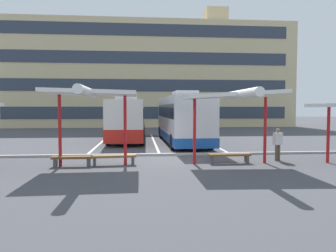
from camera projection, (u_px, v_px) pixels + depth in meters
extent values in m
plane|color=#47474C|center=(163.00, 161.00, 15.30)|extent=(160.00, 160.00, 0.00)
cube|color=#D1BC8C|center=(147.00, 77.00, 46.87)|extent=(40.86, 10.16, 14.44)
cube|color=#2D3847|center=(148.00, 113.00, 42.08)|extent=(37.59, 0.08, 1.59)
cube|color=#2D3847|center=(148.00, 85.00, 41.88)|extent=(37.59, 0.08, 1.59)
cube|color=#2D3847|center=(148.00, 58.00, 41.68)|extent=(37.59, 0.08, 1.59)
cube|color=#2D3847|center=(148.00, 30.00, 41.48)|extent=(37.59, 0.08, 1.59)
cube|color=#D1BC8C|center=(215.00, 19.00, 47.30)|extent=(3.20, 3.20, 2.80)
cube|color=silver|center=(128.00, 119.00, 25.34)|extent=(2.74, 10.20, 2.86)
cube|color=red|center=(128.00, 131.00, 25.40)|extent=(2.78, 10.24, 0.90)
cube|color=black|center=(128.00, 115.00, 25.32)|extent=(2.75, 9.39, 1.12)
cube|color=black|center=(131.00, 114.00, 30.35)|extent=(2.23, 0.12, 1.72)
cube|color=silver|center=(127.00, 98.00, 23.99)|extent=(1.57, 2.23, 0.36)
cylinder|color=black|center=(117.00, 131.00, 28.79)|extent=(0.32, 1.01, 1.00)
cylinder|color=black|center=(143.00, 131.00, 28.95)|extent=(0.32, 1.01, 1.00)
cylinder|color=black|center=(108.00, 138.00, 21.87)|extent=(0.32, 1.01, 1.00)
cylinder|color=black|center=(142.00, 138.00, 22.03)|extent=(0.32, 1.01, 1.00)
cube|color=silver|center=(182.00, 118.00, 23.41)|extent=(2.79, 11.37, 3.10)
cube|color=#194C9E|center=(182.00, 135.00, 23.48)|extent=(2.83, 11.41, 0.58)
cube|color=black|center=(182.00, 111.00, 23.38)|extent=(2.80, 10.46, 0.92)
cube|color=black|center=(172.00, 112.00, 28.97)|extent=(2.24, 0.13, 1.86)
cube|color=silver|center=(185.00, 94.00, 21.91)|extent=(1.57, 2.23, 0.36)
cylinder|color=black|center=(161.00, 132.00, 27.38)|extent=(0.32, 1.01, 1.00)
cylinder|color=black|center=(188.00, 132.00, 27.64)|extent=(0.32, 1.01, 1.00)
cylinder|color=black|center=(173.00, 142.00, 19.33)|extent=(0.32, 1.01, 1.00)
cylinder|color=black|center=(211.00, 142.00, 19.58)|extent=(0.32, 1.01, 1.00)
cube|color=white|center=(101.00, 142.00, 23.82)|extent=(0.16, 14.00, 0.01)
cube|color=white|center=(154.00, 142.00, 24.17)|extent=(0.16, 14.00, 0.01)
cube|color=white|center=(206.00, 141.00, 24.52)|extent=(0.16, 14.00, 0.01)
cylinder|color=red|center=(60.00, 131.00, 13.90)|extent=(0.14, 0.14, 3.16)
cylinder|color=red|center=(125.00, 130.00, 14.15)|extent=(0.14, 0.14, 3.16)
cube|color=white|center=(92.00, 93.00, 13.93)|extent=(3.84, 3.17, 0.26)
cylinder|color=white|center=(87.00, 92.00, 12.51)|extent=(0.36, 3.84, 0.36)
cube|color=brown|center=(72.00, 157.00, 13.92)|extent=(1.73, 0.43, 0.10)
cube|color=#4C4C51|center=(55.00, 163.00, 13.88)|extent=(0.12, 0.34, 0.35)
cube|color=#4C4C51|center=(89.00, 162.00, 13.99)|extent=(0.12, 0.34, 0.35)
cube|color=brown|center=(114.00, 156.00, 14.27)|extent=(2.02, 0.59, 0.10)
cube|color=#4C4C51|center=(95.00, 162.00, 14.14)|extent=(0.15, 0.34, 0.35)
cube|color=#4C4C51|center=(133.00, 161.00, 14.43)|extent=(0.15, 0.34, 0.35)
cylinder|color=red|center=(195.00, 131.00, 14.44)|extent=(0.14, 0.14, 3.08)
cylinder|color=red|center=(265.00, 130.00, 14.74)|extent=(0.14, 0.14, 3.08)
cube|color=white|center=(231.00, 95.00, 14.50)|extent=(4.32, 3.15, 0.40)
cylinder|color=white|center=(240.00, 94.00, 13.09)|extent=(0.36, 4.32, 0.36)
cube|color=brown|center=(229.00, 155.00, 14.73)|extent=(1.98, 0.47, 0.10)
cube|color=#4C4C51|center=(212.00, 160.00, 14.65)|extent=(0.13, 0.34, 0.35)
cube|color=#4C4C51|center=(247.00, 159.00, 14.84)|extent=(0.13, 0.34, 0.35)
cylinder|color=red|center=(328.00, 134.00, 14.83)|extent=(0.14, 0.14, 2.67)
cube|color=#ADADA8|center=(160.00, 154.00, 17.18)|extent=(44.00, 0.24, 0.12)
cylinder|color=brown|center=(279.00, 153.00, 15.54)|extent=(0.14, 0.14, 0.78)
cylinder|color=brown|center=(276.00, 153.00, 15.47)|extent=(0.14, 0.14, 0.78)
cube|color=silver|center=(278.00, 139.00, 15.47)|extent=(0.50, 0.38, 0.58)
sphere|color=#936B4C|center=(278.00, 131.00, 15.45)|extent=(0.21, 0.21, 0.21)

